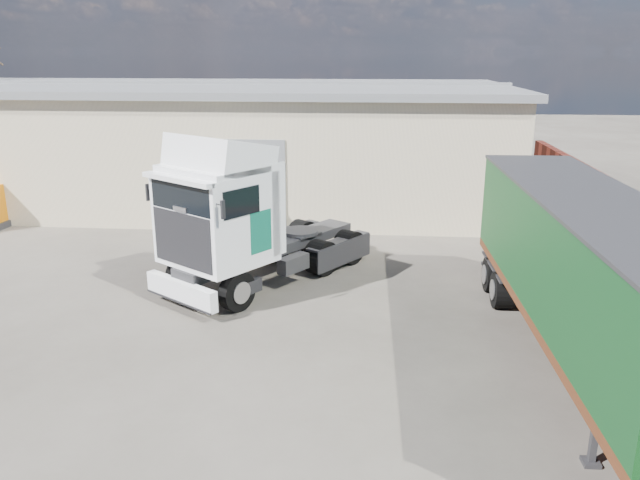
{
  "coord_description": "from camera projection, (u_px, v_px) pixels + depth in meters",
  "views": [
    {
      "loc": [
        3.31,
        -13.02,
        6.71
      ],
      "look_at": [
        1.92,
        3.0,
        1.86
      ],
      "focal_mm": 35.0,
      "sensor_mm": 36.0,
      "label": 1
    }
  ],
  "objects": [
    {
      "name": "tractor_unit",
      "position": [
        241.0,
        224.0,
        17.96
      ],
      "size": [
        6.03,
        7.07,
        4.65
      ],
      "rotation": [
        0.0,
        0.0,
        -0.61
      ],
      "color": "black",
      "rests_on": "ground"
    },
    {
      "name": "panel_van",
      "position": [
        244.0,
        213.0,
        23.71
      ],
      "size": [
        3.03,
        4.39,
        1.66
      ],
      "rotation": [
        0.0,
        0.0,
        -0.38
      ],
      "color": "black",
      "rests_on": "ground"
    },
    {
      "name": "ground",
      "position": [
        228.0,
        350.0,
        14.64
      ],
      "size": [
        120.0,
        120.0,
        0.0
      ],
      "primitive_type": "plane",
      "color": "#272420",
      "rests_on": "ground"
    },
    {
      "name": "brick_boundary_wall",
      "position": [
        640.0,
        239.0,
        19.04
      ],
      "size": [
        0.35,
        26.0,
        2.5
      ],
      "primitive_type": "cube",
      "color": "maroon",
      "rests_on": "ground"
    },
    {
      "name": "box_trailer",
      "position": [
        585.0,
        265.0,
        13.41
      ],
      "size": [
        2.62,
        11.48,
        3.8
      ],
      "rotation": [
        0.0,
        0.0,
        0.02
      ],
      "color": "#2D2D30",
      "rests_on": "ground"
    },
    {
      "name": "warehouse",
      "position": [
        178.0,
        141.0,
        29.62
      ],
      "size": [
        30.6,
        12.6,
        5.42
      ],
      "color": "beige",
      "rests_on": "ground"
    }
  ]
}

